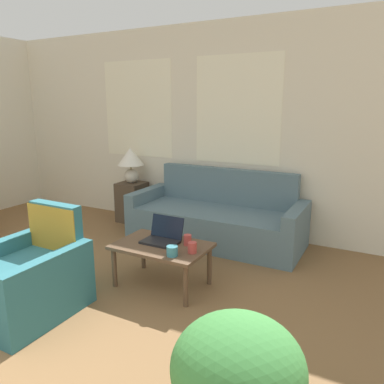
# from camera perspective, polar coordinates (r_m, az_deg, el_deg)

# --- Properties ---
(wall_back) EXTENTS (6.93, 0.06, 2.60)m
(wall_back) POSITION_cam_1_polar(r_m,az_deg,el_deg) (4.99, -0.21, 9.63)
(wall_back) COLOR silver
(wall_back) RESTS_ON ground_plane
(couch) EXTENTS (2.06, 0.82, 0.84)m
(couch) POSITION_cam_1_polar(r_m,az_deg,el_deg) (4.55, 3.86, -4.27)
(couch) COLOR slate
(couch) RESTS_ON ground_plane
(armchair) EXTENTS (0.70, 0.82, 0.82)m
(armchair) POSITION_cam_1_polar(r_m,az_deg,el_deg) (3.32, -23.44, -12.23)
(armchair) COLOR #2D6B75
(armchair) RESTS_ON ground_plane
(side_table) EXTENTS (0.35, 0.35, 0.55)m
(side_table) POSITION_cam_1_polar(r_m,az_deg,el_deg) (5.34, -9.09, -1.49)
(side_table) COLOR #4C3D2D
(side_table) RESTS_ON ground_plane
(table_lamp) EXTENTS (0.36, 0.36, 0.49)m
(table_lamp) POSITION_cam_1_polar(r_m,az_deg,el_deg) (5.22, -9.33, 4.79)
(table_lamp) COLOR beige
(table_lamp) RESTS_ON side_table
(coffee_table) EXTENTS (0.84, 0.55, 0.40)m
(coffee_table) POSITION_cam_1_polar(r_m,az_deg,el_deg) (3.42, -4.62, -8.74)
(coffee_table) COLOR brown
(coffee_table) RESTS_ON ground_plane
(laptop) EXTENTS (0.33, 0.26, 0.22)m
(laptop) POSITION_cam_1_polar(r_m,az_deg,el_deg) (3.46, -4.48, -6.73)
(laptop) COLOR black
(laptop) RESTS_ON coffee_table
(cup_navy) EXTENTS (0.09, 0.09, 0.08)m
(cup_navy) POSITION_cam_1_polar(r_m,az_deg,el_deg) (3.14, -3.04, -8.97)
(cup_navy) COLOR teal
(cup_navy) RESTS_ON coffee_table
(cup_yellow) EXTENTS (0.08, 0.08, 0.09)m
(cup_yellow) POSITION_cam_1_polar(r_m,az_deg,el_deg) (3.20, 0.04, -8.46)
(cup_yellow) COLOR #B23D38
(cup_yellow) RESTS_ON coffee_table
(cup_white) EXTENTS (0.07, 0.07, 0.10)m
(cup_white) POSITION_cam_1_polar(r_m,az_deg,el_deg) (3.37, -0.68, -7.32)
(cup_white) COLOR #B23D38
(cup_white) RESTS_ON coffee_table
(potted_plant) EXTENTS (0.63, 0.63, 0.68)m
(potted_plant) POSITION_cam_1_polar(r_m,az_deg,el_deg) (1.95, 6.95, -25.51)
(potted_plant) COLOR #996B42
(potted_plant) RESTS_ON ground_plane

